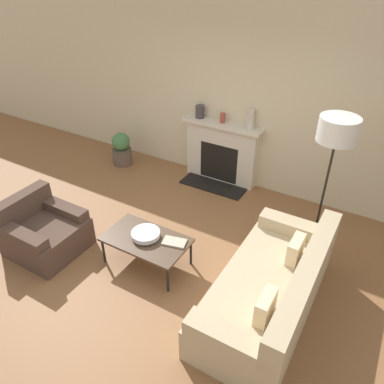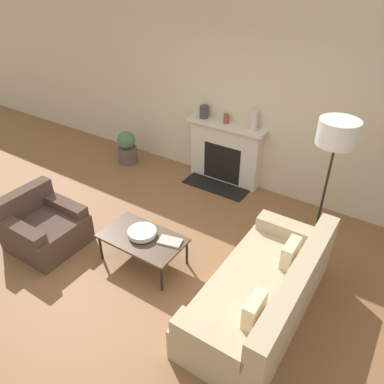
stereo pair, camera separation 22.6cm
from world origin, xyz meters
name	(u,v)px [view 1 (the left image)]	position (x,y,z in m)	size (l,w,h in m)	color
ground_plane	(154,265)	(0.00, 0.00, 0.00)	(18.00, 18.00, 0.00)	brown
wall_back	(241,98)	(0.00, 2.45, 1.45)	(18.00, 0.06, 2.90)	beige
fireplace	(221,153)	(-0.23, 2.31, 0.51)	(1.34, 0.59, 1.04)	beige
couch	(272,290)	(1.50, 0.09, 0.29)	(0.95, 2.05, 0.81)	tan
armchair_near	(43,232)	(-1.42, -0.45, 0.27)	(0.89, 0.84, 0.73)	#4C382D
coffee_table	(146,241)	(-0.09, 0.00, 0.37)	(1.04, 0.60, 0.39)	#4C3828
bowl	(146,234)	(-0.10, 0.02, 0.44)	(0.35, 0.35, 0.08)	silver
book	(174,242)	(0.25, 0.11, 0.41)	(0.31, 0.23, 0.02)	#B2A893
floor_lamp	(336,138)	(1.61, 1.49, 1.53)	(0.46, 0.46, 1.79)	black
mantel_vase_left	(200,112)	(-0.65, 2.32, 1.14)	(0.15, 0.15, 0.20)	#3D383D
mantel_vase_center_left	(223,118)	(-0.24, 2.32, 1.12)	(0.09, 0.09, 0.15)	brown
mantel_vase_center_right	(251,119)	(0.24, 2.32, 1.19)	(0.12, 0.12, 0.30)	beige
potted_plant	(122,149)	(-2.05, 1.92, 0.29)	(0.35, 0.35, 0.60)	brown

